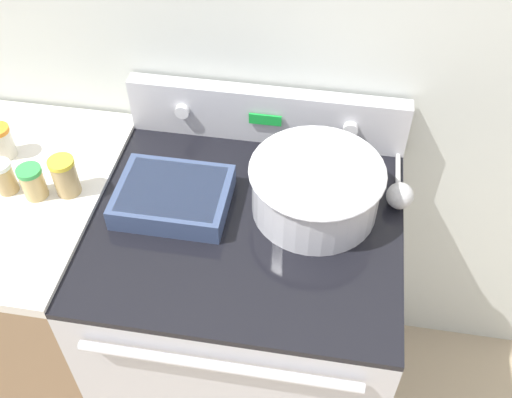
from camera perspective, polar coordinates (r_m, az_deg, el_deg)
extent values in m
cube|color=silver|center=(1.58, 1.51, 16.68)|extent=(8.00, 0.05, 2.50)
cube|color=#BCBCC1|center=(1.87, -0.70, -11.50)|extent=(0.78, 0.69, 0.89)
cube|color=black|center=(1.51, -0.86, -2.20)|extent=(0.78, 0.69, 0.02)
cylinder|color=silver|center=(1.36, -3.61, -15.60)|extent=(0.64, 0.02, 0.02)
cube|color=#BCBCC1|center=(1.68, 1.04, 8.02)|extent=(0.78, 0.05, 0.16)
cylinder|color=white|center=(1.69, -7.04, 8.27)|extent=(0.04, 0.02, 0.04)
cylinder|color=white|center=(1.64, 9.00, 6.59)|extent=(0.04, 0.02, 0.04)
cube|color=green|center=(1.65, 0.88, 7.56)|extent=(0.09, 0.01, 0.03)
cube|color=#896B4C|center=(2.06, -20.34, -8.11)|extent=(0.62, 0.69, 0.89)
cylinder|color=silver|center=(1.49, 5.69, 0.94)|extent=(0.32, 0.32, 0.14)
torus|color=silver|center=(1.44, 5.88, 2.72)|extent=(0.33, 0.33, 0.01)
cylinder|color=beige|center=(1.45, 5.84, 2.35)|extent=(0.29, 0.29, 0.02)
cube|color=#38476B|center=(1.53, -7.88, 0.21)|extent=(0.28, 0.22, 0.06)
cube|color=#D1BC7A|center=(1.52, -7.93, 0.56)|extent=(0.25, 0.19, 0.03)
cylinder|color=#B7B7B7|center=(1.68, 13.38, 3.25)|extent=(0.01, 0.30, 0.01)
sphere|color=#B7B7B7|center=(1.55, 13.54, 0.30)|extent=(0.07, 0.07, 0.07)
cylinder|color=tan|center=(1.59, -17.69, 1.92)|extent=(0.06, 0.06, 0.10)
cylinder|color=yellow|center=(1.56, -18.12, 3.34)|extent=(0.07, 0.07, 0.01)
cylinder|color=tan|center=(1.62, -20.43, 1.36)|extent=(0.06, 0.06, 0.08)
cylinder|color=green|center=(1.59, -20.84, 2.52)|extent=(0.06, 0.06, 0.01)
cylinder|color=tan|center=(1.66, -22.80, 1.78)|extent=(0.05, 0.05, 0.08)
cylinder|color=beige|center=(1.77, -22.99, 4.91)|extent=(0.06, 0.06, 0.08)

